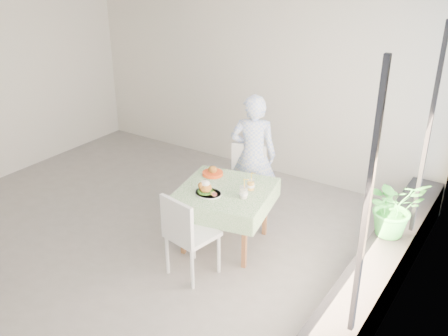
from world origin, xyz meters
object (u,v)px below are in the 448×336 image
Objects in this scene: chair_far at (245,197)px; chair_near at (192,250)px; main_dish at (207,190)px; diner at (253,155)px; potted_plant at (394,207)px; cafe_table at (225,210)px; juice_cup_orange at (251,185)px.

chair_near is at bearing -82.92° from chair_far.
chair_far reaches higher than main_dish.
diner is 2.51× the size of potted_plant.
chair_far is 0.56m from diner.
potted_plant is (1.80, 0.49, 0.37)m from cafe_table.
main_dish is (0.04, -0.90, 0.50)m from chair_far.
chair_near is 0.71m from main_dish.
cafe_table is at bearing -78.24° from chair_far.
juice_cup_orange is at bearing 75.06° from chair_near.
juice_cup_orange is (0.23, 0.85, 0.50)m from chair_near.
potted_plant reaches higher than chair_far.
diner reaches higher than potted_plant.
main_dish reaches higher than cafe_table.
cafe_table is 1.91m from potted_plant.
main_dish is at bearing 105.75° from chair_near.
cafe_table is at bearing 75.04° from diner.
diner reaches higher than cafe_table.
potted_plant is at bearing 12.81° from juice_cup_orange.
diner is (-0.17, 1.59, 0.52)m from chair_near.
chair_near reaches higher than cafe_table.
potted_plant reaches higher than chair_near.
juice_cup_orange is at bearing 44.92° from main_dish.
cafe_table is 0.75× the size of diner.
diner is at bearing 118.58° from juice_cup_orange.
juice_cup_orange reaches higher than chair_near.
main_dish is at bearing -87.78° from chair_far.
diner reaches higher than juice_cup_orange.
juice_cup_orange is at bearing -167.19° from potted_plant.
cafe_table is at bearing 64.20° from main_dish.
chair_near is 3.04× the size of main_dish.
cafe_table is 1.87× the size of potted_plant.
diner is at bearing 89.81° from chair_far.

